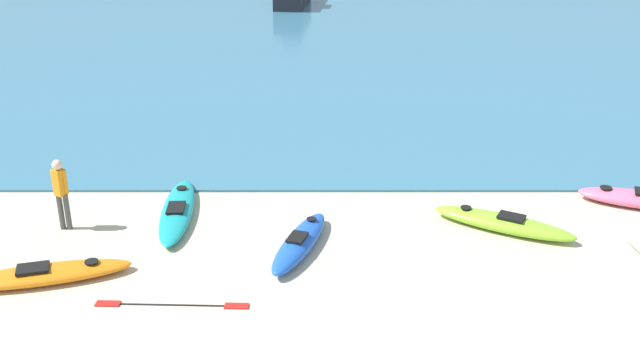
# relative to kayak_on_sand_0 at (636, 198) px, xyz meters

# --- Properties ---
(kayak_on_sand_0) EXTENTS (2.78, 1.60, 0.39)m
(kayak_on_sand_0) POSITION_rel_kayak_on_sand_0_xyz_m (0.00, 0.00, 0.00)
(kayak_on_sand_0) COLOR #E5668C
(kayak_on_sand_0) RESTS_ON ground_plane
(kayak_on_sand_1) EXTENTS (1.44, 2.81, 0.39)m
(kayak_on_sand_1) POSITION_rel_kayak_on_sand_0_xyz_m (-7.78, -2.11, -0.00)
(kayak_on_sand_1) COLOR blue
(kayak_on_sand_1) RESTS_ON ground_plane
(kayak_on_sand_2) EXTENTS (3.05, 2.07, 0.39)m
(kayak_on_sand_2) POSITION_rel_kayak_on_sand_0_xyz_m (-3.40, -1.23, -0.00)
(kayak_on_sand_2) COLOR #8CCC2D
(kayak_on_sand_2) RESTS_ON ground_plane
(kayak_on_sand_3) EXTENTS (3.37, 1.58, 0.33)m
(kayak_on_sand_3) POSITION_rel_kayak_on_sand_0_xyz_m (-12.63, -3.33, -0.03)
(kayak_on_sand_3) COLOR orange
(kayak_on_sand_3) RESTS_ON ground_plane
(kayak_on_sand_4) EXTENTS (0.88, 3.42, 0.33)m
(kayak_on_sand_4) POSITION_rel_kayak_on_sand_0_xyz_m (-10.56, -0.56, -0.03)
(kayak_on_sand_4) COLOR teal
(kayak_on_sand_4) RESTS_ON ground_plane
(person_near_waterline) EXTENTS (0.33, 0.28, 1.61)m
(person_near_waterline) POSITION_rel_kayak_on_sand_0_xyz_m (-12.88, -1.15, 0.75)
(person_near_waterline) COLOR #4C4C4C
(person_near_waterline) RESTS_ON ground_plane
(loose_paddle) EXTENTS (2.78, 0.27, 0.03)m
(loose_paddle) POSITION_rel_kayak_on_sand_0_xyz_m (-10.03, -4.18, -0.16)
(loose_paddle) COLOR black
(loose_paddle) RESTS_ON ground_plane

